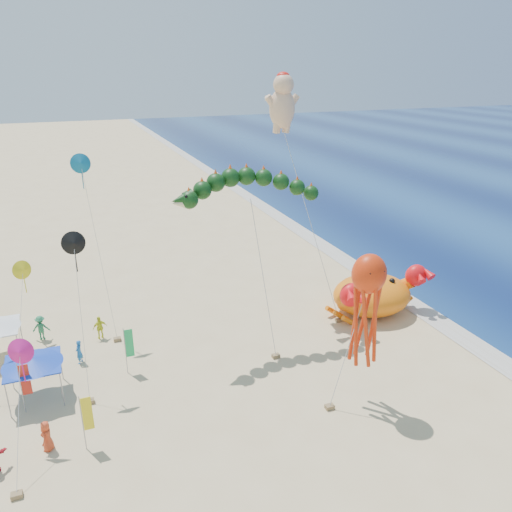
{
  "coord_description": "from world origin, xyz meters",
  "views": [
    {
      "loc": [
        -13.14,
        -26.32,
        18.23
      ],
      "look_at": [
        -2.0,
        2.0,
        6.5
      ],
      "focal_mm": 35.0,
      "sensor_mm": 36.0,
      "label": 1
    }
  ],
  "objects": [
    {
      "name": "crab_inflatable",
      "position": [
        8.09,
        2.89,
        1.63
      ],
      "size": [
        8.45,
        6.18,
        3.7
      ],
      "color": "orange",
      "rests_on": "ground"
    },
    {
      "name": "feather_flags",
      "position": [
        -15.38,
        -0.23,
        2.01
      ],
      "size": [
        10.64,
        6.87,
        3.2
      ],
      "color": "gray",
      "rests_on": "ground"
    },
    {
      "name": "beachgoers",
      "position": [
        -16.23,
        1.92,
        0.86
      ],
      "size": [
        7.95,
        13.47,
        1.81
      ],
      "color": "yellow",
      "rests_on": "ground"
    },
    {
      "name": "ground",
      "position": [
        0.0,
        0.0,
        0.0
      ],
      "size": [
        320.0,
        320.0,
        0.0
      ],
      "primitive_type": "plane",
      "color": "#D1B784",
      "rests_on": "ground"
    },
    {
      "name": "cherub_kite",
      "position": [
        2.24,
        7.54,
        15.71
      ],
      "size": [
        3.93,
        6.07,
        17.75
      ],
      "color": "#E5B38B",
      "rests_on": "ground"
    },
    {
      "name": "foam_strip",
      "position": [
        12.0,
        0.0,
        0.01
      ],
      "size": [
        320.0,
        320.0,
        0.0
      ],
      "primitive_type": "plane",
      "color": "silver",
      "rests_on": "ground"
    },
    {
      "name": "small_kites",
      "position": [
        -15.03,
        3.45,
        7.18
      ],
      "size": [
        7.42,
        14.74,
        12.87
      ],
      "color": "#D948AA",
      "rests_on": "ground"
    },
    {
      "name": "octopus_kite",
      "position": [
        1.19,
        -6.11,
        6.36
      ],
      "size": [
        3.15,
        1.71,
        9.05
      ],
      "color": "red",
      "rests_on": "ground"
    },
    {
      "name": "canopy_blue",
      "position": [
        -16.11,
        0.96,
        2.44
      ],
      "size": [
        3.33,
        3.33,
        2.71
      ],
      "color": "gray",
      "rests_on": "ground"
    },
    {
      "name": "dragon_kite",
      "position": [
        -2.16,
        2.94,
        10.59
      ],
      "size": [
        10.37,
        5.04,
        11.73
      ],
      "color": "black",
      "rests_on": "ground"
    }
  ]
}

